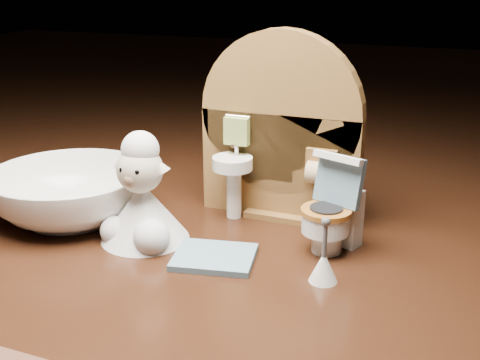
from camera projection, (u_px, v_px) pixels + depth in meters
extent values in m
cube|color=#311D10|center=(251.00, 306.00, 0.46)|extent=(2.50, 2.50, 0.10)
cube|color=brown|center=(280.00, 165.00, 0.48)|extent=(0.13, 0.02, 0.09)
cylinder|color=brown|center=(281.00, 113.00, 0.47)|extent=(0.13, 0.02, 0.13)
cube|color=brown|center=(279.00, 212.00, 0.50)|extent=(0.05, 0.04, 0.01)
cylinder|color=white|center=(234.00, 191.00, 0.49)|extent=(0.01, 0.01, 0.04)
cylinder|color=white|center=(232.00, 163.00, 0.48)|extent=(0.03, 0.03, 0.01)
cylinder|color=silver|center=(237.00, 148.00, 0.48)|extent=(0.00, 0.00, 0.01)
cube|color=#90A951|center=(237.00, 131.00, 0.48)|extent=(0.02, 0.01, 0.02)
cube|color=brown|center=(321.00, 163.00, 0.46)|extent=(0.02, 0.01, 0.02)
cylinder|color=tan|center=(319.00, 173.00, 0.46)|extent=(0.02, 0.02, 0.02)
cylinder|color=white|center=(327.00, 241.00, 0.43)|extent=(0.02, 0.02, 0.02)
cylinder|color=white|center=(326.00, 222.00, 0.42)|extent=(0.03, 0.03, 0.01)
cylinder|color=#9F5F20|center=(326.00, 211.00, 0.42)|extent=(0.04, 0.04, 0.00)
cube|color=white|center=(342.00, 216.00, 0.44)|extent=(0.03, 0.02, 0.04)
cube|color=slate|center=(339.00, 180.00, 0.43)|extent=(0.04, 0.02, 0.04)
cube|color=white|center=(338.00, 158.00, 0.42)|extent=(0.04, 0.02, 0.01)
cylinder|color=#9CA138|center=(354.00, 184.00, 0.43)|extent=(0.01, 0.01, 0.01)
cube|color=slate|center=(214.00, 257.00, 0.42)|extent=(0.06, 0.06, 0.00)
cone|color=white|center=(324.00, 267.00, 0.39)|extent=(0.02, 0.02, 0.02)
cylinder|color=#59595B|center=(325.00, 240.00, 0.38)|extent=(0.00, 0.00, 0.02)
sphere|color=#59595B|center=(326.00, 222.00, 0.38)|extent=(0.01, 0.01, 0.01)
cone|color=white|center=(144.00, 211.00, 0.45)|extent=(0.07, 0.07, 0.04)
sphere|color=white|center=(152.00, 237.00, 0.43)|extent=(0.03, 0.03, 0.03)
sphere|color=white|center=(115.00, 231.00, 0.45)|extent=(0.02, 0.02, 0.02)
sphere|color=beige|center=(140.00, 170.00, 0.43)|extent=(0.03, 0.03, 0.03)
sphere|color=#94775A|center=(132.00, 179.00, 0.42)|extent=(0.01, 0.01, 0.01)
sphere|color=white|center=(140.00, 150.00, 0.43)|extent=(0.03, 0.03, 0.03)
cone|color=beige|center=(122.00, 161.00, 0.44)|extent=(0.02, 0.01, 0.02)
cone|color=beige|center=(160.00, 165.00, 0.43)|extent=(0.02, 0.01, 0.02)
sphere|color=black|center=(122.00, 170.00, 0.42)|extent=(0.00, 0.00, 0.00)
sphere|color=black|center=(137.00, 172.00, 0.42)|extent=(0.00, 0.00, 0.00)
imported|color=white|center=(71.00, 194.00, 0.49)|extent=(0.14, 0.14, 0.04)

